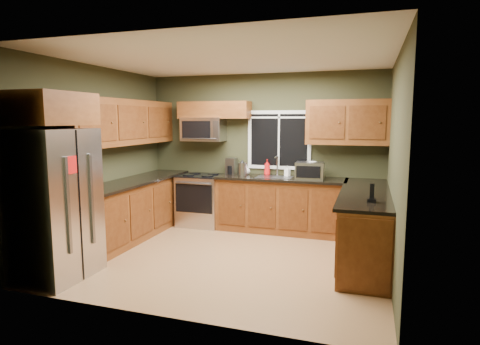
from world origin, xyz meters
The scene contains 29 objects.
floor centered at (0.00, 0.00, 0.00)m, with size 4.20×4.20×0.00m, color #9B6D44.
ceiling centered at (0.00, 0.00, 2.70)m, with size 4.20×4.20×0.00m, color white.
back_wall centered at (0.00, 1.80, 1.35)m, with size 4.20×4.20×0.00m, color #33341E.
front_wall centered at (0.00, -1.80, 1.35)m, with size 4.20×4.20×0.00m, color #33341E.
left_wall centered at (-2.10, 0.00, 1.35)m, with size 3.60×3.60×0.00m, color #33341E.
right_wall centered at (2.10, 0.00, 1.35)m, with size 3.60×3.60×0.00m, color #33341E.
window centered at (0.30, 1.78, 1.55)m, with size 1.12×0.03×1.02m.
base_cabinets_left centered at (-1.80, 0.48, 0.45)m, with size 0.60×2.65×0.90m, color brown.
countertop_left centered at (-1.78, 0.48, 0.92)m, with size 0.65×2.65×0.04m, color black.
base_cabinets_back centered at (0.42, 1.50, 0.45)m, with size 2.17×0.60×0.90m, color brown.
countertop_back centered at (0.42, 1.48, 0.92)m, with size 2.17×0.65×0.04m, color black.
base_cabinets_peninsula centered at (1.80, 0.54, 0.45)m, with size 0.60×2.52×0.90m.
countertop_peninsula centered at (1.78, 0.55, 0.92)m, with size 0.65×2.50×0.04m, color black.
upper_cabinets_left centered at (-1.94, 0.48, 1.86)m, with size 0.33×2.65×0.72m, color brown.
upper_cabinets_back_left centered at (-0.85, 1.64, 2.07)m, with size 1.30×0.33×0.30m, color brown.
upper_cabinets_back_right centered at (1.45, 1.64, 1.86)m, with size 1.30×0.33×0.72m, color brown.
upper_cabinet_over_fridge centered at (-1.74, -1.30, 2.03)m, with size 0.72×0.90×0.38m, color brown.
refrigerator centered at (-1.74, -1.30, 0.90)m, with size 0.74×0.90×1.80m.
range centered at (-1.05, 1.47, 0.47)m, with size 0.76×0.69×0.94m.
microwave centered at (-1.05, 1.61, 1.73)m, with size 0.76×0.41×0.42m.
sink centered at (0.30, 1.49, 0.95)m, with size 0.60×0.42×0.36m.
toaster_oven centered at (0.90, 1.40, 1.08)m, with size 0.46×0.37×0.28m.
coffee_maker centered at (-0.53, 1.64, 1.07)m, with size 0.18×0.24×0.28m.
kettle centered at (-0.26, 1.45, 1.07)m, with size 0.20×0.20×0.28m.
paper_towel_roll centered at (0.93, 1.48, 1.08)m, with size 0.12×0.12×0.32m.
soap_bottle_a centered at (0.12, 1.67, 1.08)m, with size 0.11×0.11×0.28m, color red.
soap_bottle_b centered at (0.48, 1.66, 1.03)m, with size 0.08×0.08×0.17m, color white.
soap_bottle_c centered at (-0.25, 1.66, 1.02)m, with size 0.13×0.13×0.16m, color white.
cordless_phone centered at (1.86, -0.19, 1.01)m, with size 0.10×0.10×0.22m.
Camera 1 is at (1.81, -5.08, 1.91)m, focal length 30.00 mm.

